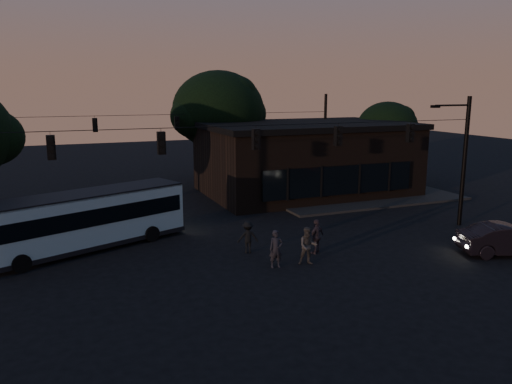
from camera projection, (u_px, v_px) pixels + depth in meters
name	position (u px, v px, depth m)	size (l,w,h in m)	color
ground	(292.00, 279.00, 21.07)	(120.00, 120.00, 0.00)	black
sidewalk_far_right	(351.00, 193.00, 38.20)	(14.00, 10.00, 0.15)	black
building	(305.00, 158.00, 38.34)	(15.40, 10.41, 5.40)	black
tree_behind	(218.00, 110.00, 41.25)	(7.60, 7.60, 9.43)	black
tree_right	(387.00, 128.00, 43.13)	(5.20, 5.20, 6.86)	black
signal_rig_near	(256.00, 162.00, 23.80)	(26.24, 0.30, 7.50)	black
signal_rig_far	(177.00, 138.00, 38.35)	(26.24, 0.30, 7.50)	black
bus	(85.00, 218.00, 24.71)	(10.41, 6.00, 2.89)	#97B8C0
car	(508.00, 240.00, 24.06)	(1.60, 4.59, 1.51)	black
pedestrian_a	(276.00, 249.00, 22.31)	(0.63, 0.41, 1.72)	black
pedestrian_b	(308.00, 246.00, 22.69)	(0.85, 0.66, 1.75)	#363431
pedestrian_c	(317.00, 236.00, 24.21)	(1.01, 0.42, 1.72)	#2F262D
pedestrian_d	(248.00, 237.00, 24.35)	(1.03, 0.59, 1.59)	black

